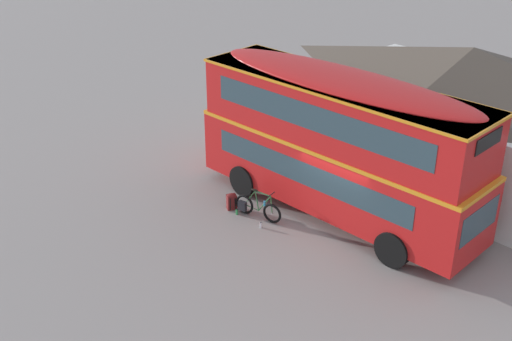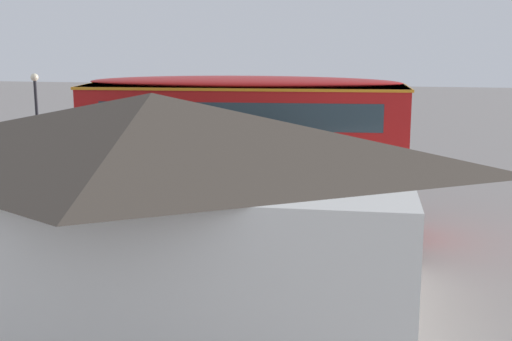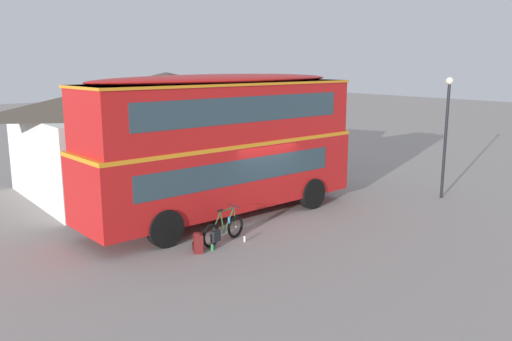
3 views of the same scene
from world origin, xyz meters
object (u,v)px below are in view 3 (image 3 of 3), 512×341
object	(u,v)px
touring_bicycle	(223,231)
backpack_on_ground	(198,242)
water_bottle_clear_plastic	(245,239)
water_bottle_green_metal	(212,247)
street_lamp	(446,124)
double_decker_bus	(224,140)

from	to	relation	value
touring_bicycle	backpack_on_ground	bearing A→B (deg)	-166.27
backpack_on_ground	water_bottle_clear_plastic	xyz separation A→B (m)	(1.54, -0.07, -0.20)
touring_bicycle	water_bottle_green_metal	xyz separation A→B (m)	(-0.58, -0.34, -0.28)
water_bottle_green_metal	street_lamp	world-z (taller)	street_lamp
double_decker_bus	backpack_on_ground	distance (m)	4.13
water_bottle_green_metal	backpack_on_ground	bearing A→B (deg)	165.61
backpack_on_ground	water_bottle_green_metal	world-z (taller)	backpack_on_ground
touring_bicycle	water_bottle_green_metal	bearing A→B (deg)	-149.71
water_bottle_clear_plastic	street_lamp	distance (m)	9.52
backpack_on_ground	water_bottle_clear_plastic	size ratio (longest dim) A/B	2.74
touring_bicycle	backpack_on_ground	xyz separation A→B (m)	(-0.97, -0.24, -0.08)
backpack_on_ground	street_lamp	size ratio (longest dim) A/B	0.12
street_lamp	water_bottle_clear_plastic	bearing A→B (deg)	176.88
water_bottle_clear_plastic	street_lamp	world-z (taller)	street_lamp
water_bottle_clear_plastic	double_decker_bus	bearing A→B (deg)	69.03
water_bottle_green_metal	street_lamp	size ratio (longest dim) A/B	0.04
double_decker_bus	water_bottle_clear_plastic	size ratio (longest dim) A/B	47.86
water_bottle_clear_plastic	street_lamp	xyz separation A→B (m)	(9.10, -0.50, 2.76)
water_bottle_clear_plastic	touring_bicycle	bearing A→B (deg)	151.66
double_decker_bus	street_lamp	world-z (taller)	double_decker_bus
water_bottle_clear_plastic	street_lamp	size ratio (longest dim) A/B	0.05
backpack_on_ground	water_bottle_green_metal	distance (m)	0.45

